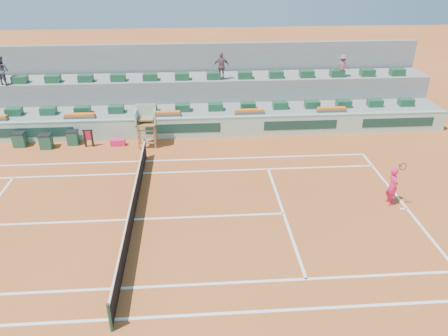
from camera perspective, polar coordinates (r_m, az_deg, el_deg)
The scene contains 20 objects.
ground at distance 18.93m, azimuth -11.69°, elevation -6.60°, with size 90.00×90.00×0.00m, color #AB4E21.
seating_tier_lower at distance 28.16m, azimuth -9.41°, elevation 6.76°, with size 36.00×4.00×1.20m, color gray.
seating_tier_upper at distance 29.43m, azimuth -9.28°, elevation 9.14°, with size 36.00×2.40×2.60m, color gray.
stadium_back_wall at distance 30.69m, azimuth -9.19°, elevation 11.69°, with size 36.00×0.40×4.40m, color gray.
player_bag at distance 25.72m, azimuth -13.69°, elevation 3.25°, with size 0.82×0.36×0.36m, color #E51D5D.
spectator_left at distance 30.16m, azimuth -27.03°, elevation 11.30°, with size 0.85×0.66×1.75m, color #535361.
spectator_mid at distance 28.02m, azimuth -0.32°, elevation 13.17°, with size 1.00×0.42×1.71m, color #774F59.
spectator_right at distance 29.61m, azimuth 15.22°, elevation 12.73°, with size 0.92×0.53×1.42m, color #954A59.
court_lines at distance 18.93m, azimuth -11.70°, elevation -6.59°, with size 23.89×11.09×0.01m.
tennis_net at distance 18.64m, azimuth -11.85°, elevation -5.26°, with size 0.10×11.97×1.10m.
advertising_hoarding at distance 26.10m, azimuth -9.73°, elevation 5.11°, with size 36.00×0.34×1.26m.
umpire_chair at distance 24.85m, azimuth -10.13°, elevation 6.16°, with size 1.10×0.90×2.40m.
seat_row_lower at distance 27.04m, azimuth -9.69°, elevation 7.70°, with size 32.90×0.60×0.44m.
seat_row_upper at distance 28.41m, azimuth -9.61°, elevation 11.66°, with size 32.90×0.60×0.44m.
flower_planters at distance 26.51m, azimuth -13.06°, elevation 6.77°, with size 26.80×0.36×0.28m.
drink_cooler_a at distance 26.50m, azimuth -19.15°, elevation 3.78°, with size 0.64×0.55×0.84m.
drink_cooler_b at distance 26.53m, azimuth -22.24°, elevation 3.25°, with size 0.68×0.59×0.84m.
drink_cooler_c at distance 27.39m, azimuth -25.16°, elevation 3.40°, with size 0.69×0.60×0.84m.
towel_rack at distance 25.84m, azimuth -17.30°, elevation 3.91°, with size 0.60×0.10×1.03m.
tennis_player at distance 20.53m, azimuth 21.15°, elevation -2.18°, with size 0.43×0.89×2.28m.
Camera 1 is at (2.71, -15.53, 10.49)m, focal length 35.00 mm.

